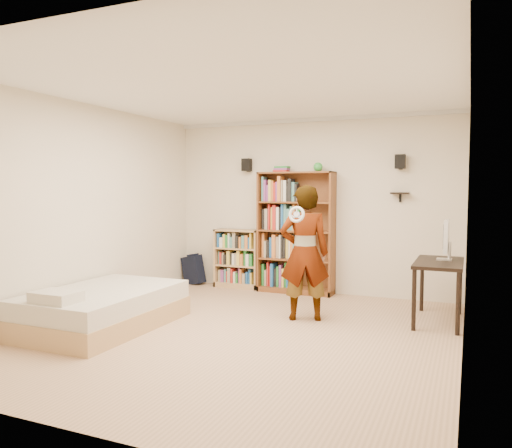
{
  "coord_description": "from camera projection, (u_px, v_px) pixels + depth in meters",
  "views": [
    {
      "loc": [
        2.28,
        -4.97,
        1.61
      ],
      "look_at": [
        -0.11,
        0.6,
        1.18
      ],
      "focal_mm": 35.0,
      "sensor_mm": 36.0,
      "label": 1
    }
  ],
  "objects": [
    {
      "name": "ground",
      "position": [
        244.0,
        333.0,
        5.56
      ],
      "size": [
        4.5,
        5.0,
        0.01
      ],
      "primitive_type": "cube",
      "color": "tan",
      "rests_on": "ground"
    },
    {
      "name": "room_shell",
      "position": [
        244.0,
        175.0,
        5.44
      ],
      "size": [
        4.52,
        5.02,
        2.71
      ],
      "color": "beige",
      "rests_on": "ground"
    },
    {
      "name": "crown_molding",
      "position": [
        244.0,
        91.0,
        5.38
      ],
      "size": [
        4.5,
        5.0,
        0.06
      ],
      "color": "silver",
      "rests_on": "room_shell"
    },
    {
      "name": "speaker_left",
      "position": [
        247.0,
        165.0,
        8.04
      ],
      "size": [
        0.14,
        0.12,
        0.2
      ],
      "primitive_type": "cube",
      "color": "black",
      "rests_on": "room_shell"
    },
    {
      "name": "speaker_right",
      "position": [
        400.0,
        162.0,
        7.09
      ],
      "size": [
        0.14,
        0.12,
        0.2
      ],
      "primitive_type": "cube",
      "color": "black",
      "rests_on": "room_shell"
    },
    {
      "name": "wall_shelf",
      "position": [
        400.0,
        193.0,
        7.13
      ],
      "size": [
        0.25,
        0.16,
        0.02
      ],
      "primitive_type": "cube",
      "color": "black",
      "rests_on": "room_shell"
    },
    {
      "name": "tall_bookshelf",
      "position": [
        296.0,
        233.0,
        7.7
      ],
      "size": [
        1.18,
        0.35,
        1.87
      ],
      "primitive_type": null,
      "color": "brown",
      "rests_on": "ground"
    },
    {
      "name": "low_bookshelf",
      "position": [
        238.0,
        259.0,
        8.16
      ],
      "size": [
        0.76,
        0.28,
        0.95
      ],
      "primitive_type": null,
      "color": "tan",
      "rests_on": "ground"
    },
    {
      "name": "computer_desk",
      "position": [
        438.0,
        292.0,
        6.03
      ],
      "size": [
        0.54,
        1.09,
        0.74
      ],
      "primitive_type": null,
      "color": "black",
      "rests_on": "ground"
    },
    {
      "name": "imac",
      "position": [
        445.0,
        240.0,
        6.09
      ],
      "size": [
        0.14,
        0.5,
        0.49
      ],
      "primitive_type": null,
      "rotation": [
        0.0,
        0.0,
        -0.09
      ],
      "color": "silver",
      "rests_on": "computer_desk"
    },
    {
      "name": "daybed",
      "position": [
        103.0,
        304.0,
        5.8
      ],
      "size": [
        1.22,
        1.88,
        0.56
      ],
      "primitive_type": null,
      "color": "beige",
      "rests_on": "ground"
    },
    {
      "name": "person",
      "position": [
        304.0,
        253.0,
        6.11
      ],
      "size": [
        0.71,
        0.59,
        1.66
      ],
      "primitive_type": "imported",
      "rotation": [
        0.0,
        0.0,
        3.52
      ],
      "color": "black",
      "rests_on": "ground"
    },
    {
      "name": "wii_wheel",
      "position": [
        297.0,
        214.0,
        5.79
      ],
      "size": [
        0.19,
        0.07,
        0.2
      ],
      "primitive_type": "torus",
      "rotation": [
        1.36,
        0.0,
        0.0
      ],
      "color": "silver",
      "rests_on": "person"
    },
    {
      "name": "navy_bag",
      "position": [
        193.0,
        269.0,
        8.48
      ],
      "size": [
        0.41,
        0.31,
        0.5
      ],
      "primitive_type": null,
      "rotation": [
        0.0,
        0.0,
        -0.21
      ],
      "color": "black",
      "rests_on": "ground"
    }
  ]
}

